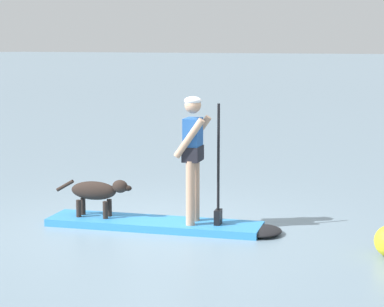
% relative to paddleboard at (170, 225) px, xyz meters
% --- Properties ---
extents(ground_plane, '(400.00, 400.00, 0.00)m').
position_rel_paddleboard_xyz_m(ground_plane, '(-0.22, -0.07, -0.05)').
color(ground_plane, gray).
extents(paddleboard, '(3.29, 1.57, 0.10)m').
position_rel_paddleboard_xyz_m(paddleboard, '(0.00, 0.00, 0.00)').
color(paddleboard, '#338CD8').
rests_on(paddleboard, ground_plane).
extents(person_paddler, '(0.67, 0.57, 1.71)m').
position_rel_paddleboard_xyz_m(person_paddler, '(0.33, 0.10, 1.04)').
color(person_paddler, tan).
rests_on(person_paddler, paddleboard).
extents(dog, '(1.10, 0.42, 0.54)m').
position_rel_paddleboard_xyz_m(dog, '(-1.01, -0.31, 0.41)').
color(dog, '#2D231E').
rests_on(dog, paddleboard).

